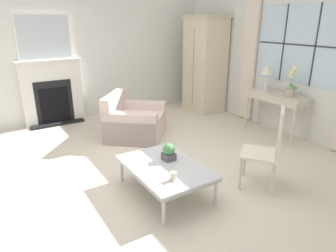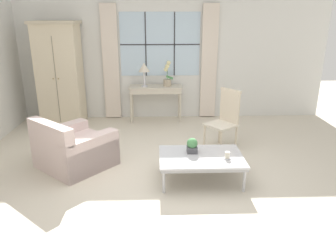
{
  "view_description": "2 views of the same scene",
  "coord_description": "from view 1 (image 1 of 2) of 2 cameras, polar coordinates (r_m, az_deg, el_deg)",
  "views": [
    {
      "loc": [
        3.26,
        -1.69,
        2.03
      ],
      "look_at": [
        -0.12,
        0.43,
        0.59
      ],
      "focal_mm": 32.0,
      "sensor_mm": 36.0,
      "label": 1
    },
    {
      "loc": [
        -0.07,
        -4.14,
        2.23
      ],
      "look_at": [
        0.08,
        0.36,
        0.68
      ],
      "focal_mm": 35.0,
      "sensor_mm": 36.0,
      "label": 2
    }
  ],
  "objects": [
    {
      "name": "wall_back_windowed",
      "position": [
        5.77,
        23.57,
        11.89
      ],
      "size": [
        7.2,
        0.14,
        2.8
      ],
      "color": "silver",
      "rests_on": "ground_plane"
    },
    {
      "name": "pillar_candle",
      "position": [
        3.29,
        1.02,
        -9.62
      ],
      "size": [
        0.09,
        0.09,
        0.11
      ],
      "color": "silver",
      "rests_on": "coffee_table"
    },
    {
      "name": "wall_left",
      "position": [
        6.73,
        -12.44,
        14.02
      ],
      "size": [
        0.06,
        7.2,
        2.8
      ],
      "primitive_type": "cube",
      "color": "silver",
      "rests_on": "ground_plane"
    },
    {
      "name": "potted_plant_small",
      "position": [
        3.71,
        0.13,
        -4.95
      ],
      "size": [
        0.15,
        0.15,
        0.21
      ],
      "color": "#4C4C51",
      "rests_on": "coffee_table"
    },
    {
      "name": "armoire",
      "position": [
        6.92,
        7.02,
        11.6
      ],
      "size": [
        0.91,
        0.7,
        2.1
      ],
      "color": "beige",
      "rests_on": "ground_plane"
    },
    {
      "name": "ground_plane",
      "position": [
        4.2,
        -4.19,
        -9.13
      ],
      "size": [
        14.0,
        14.0,
        0.0
      ],
      "primitive_type": "plane",
      "color": "beige"
    },
    {
      "name": "coffee_table",
      "position": [
        3.63,
        -0.49,
        -8.08
      ],
      "size": [
        1.16,
        0.8,
        0.37
      ],
      "color": "#BCBCC1",
      "rests_on": "ground_plane"
    },
    {
      "name": "console_table",
      "position": [
        5.72,
        20.0,
        4.91
      ],
      "size": [
        1.12,
        0.43,
        0.77
      ],
      "color": "beige",
      "rests_on": "ground_plane"
    },
    {
      "name": "armchair_upholstered",
      "position": [
        5.39,
        -6.47,
        0.66
      ],
      "size": [
        1.33,
        1.33,
        0.79
      ],
      "color": "beige",
      "rests_on": "ground_plane"
    },
    {
      "name": "fireplace",
      "position": [
        6.41,
        -21.27,
        6.81
      ],
      "size": [
        0.34,
        1.23,
        2.13
      ],
      "color": "black",
      "rests_on": "ground_plane"
    },
    {
      "name": "table_lamp",
      "position": [
        5.72,
        18.38,
        10.01
      ],
      "size": [
        0.23,
        0.23,
        0.5
      ],
      "color": "silver",
      "rests_on": "console_table"
    },
    {
      "name": "potted_orchid",
      "position": [
        5.5,
        22.36,
        7.22
      ],
      "size": [
        0.21,
        0.17,
        0.53
      ],
      "color": "tan",
      "rests_on": "console_table"
    },
    {
      "name": "side_chair_wooden",
      "position": [
        3.86,
        18.77,
        -3.48
      ],
      "size": [
        0.62,
        0.62,
        1.03
      ],
      "color": "beige",
      "rests_on": "ground_plane"
    }
  ]
}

